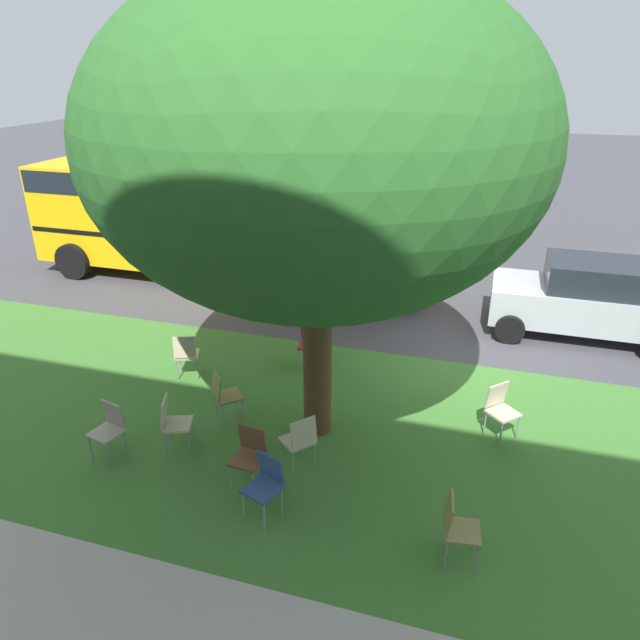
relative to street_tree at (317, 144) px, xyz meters
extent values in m
plane|color=#424247|center=(-2.04, -3.07, -4.42)|extent=(80.00, 80.00, 0.00)
cube|color=#3D752D|center=(-2.04, 0.13, -4.42)|extent=(48.00, 6.00, 0.01)
cylinder|color=brown|center=(0.00, 0.00, -2.93)|extent=(0.44, 0.44, 2.99)
ellipsoid|color=#2D6B28|center=(0.00, 0.00, 0.01)|extent=(6.05, 6.05, 4.47)
cube|color=beige|center=(0.00, 0.97, -3.98)|extent=(0.58, 0.58, 0.04)
cube|color=beige|center=(-0.14, 1.09, -3.74)|extent=(0.32, 0.36, 0.40)
cylinder|color=gray|center=(0.02, 0.73, -4.21)|extent=(0.02, 0.02, 0.42)
cylinder|color=gray|center=(0.25, 1.00, -4.21)|extent=(0.02, 0.02, 0.42)
cylinder|color=gray|center=(-0.24, 0.95, -4.21)|extent=(0.02, 0.02, 0.42)
cylinder|color=gray|center=(-0.01, 1.22, -4.21)|extent=(0.02, 0.02, 0.42)
cube|color=#335184|center=(0.10, 2.09, -3.98)|extent=(0.53, 0.52, 0.04)
cube|color=#335184|center=(0.03, 1.92, -3.74)|extent=(0.40, 0.22, 0.40)
cylinder|color=gray|center=(0.32, 2.19, -4.21)|extent=(0.02, 0.02, 0.42)
cylinder|color=gray|center=(-0.02, 2.31, -4.21)|extent=(0.02, 0.02, 0.42)
cylinder|color=gray|center=(0.21, 1.87, -4.21)|extent=(0.02, 0.02, 0.42)
cylinder|color=gray|center=(-0.13, 1.99, -4.21)|extent=(0.02, 0.02, 0.42)
cube|color=beige|center=(2.81, -0.92, -3.98)|extent=(0.54, 0.52, 0.04)
cube|color=beige|center=(2.74, -0.76, -3.74)|extent=(0.40, 0.22, 0.40)
cylinder|color=gray|center=(2.70, -1.15, -4.21)|extent=(0.02, 0.02, 0.42)
cylinder|color=gray|center=(3.04, -1.02, -4.21)|extent=(0.02, 0.02, 0.42)
cylinder|color=gray|center=(2.58, -0.83, -4.21)|extent=(0.02, 0.02, 0.42)
cylinder|color=gray|center=(2.92, -0.70, -4.21)|extent=(0.02, 0.02, 0.42)
cube|color=olive|center=(-2.40, 2.06, -3.98)|extent=(0.45, 0.46, 0.04)
cube|color=olive|center=(-2.22, 2.09, -3.74)|extent=(0.13, 0.41, 0.40)
cylinder|color=gray|center=(-2.59, 2.22, -4.21)|extent=(0.02, 0.02, 0.42)
cylinder|color=gray|center=(-2.55, 1.87, -4.21)|extent=(0.02, 0.02, 0.42)
cylinder|color=gray|center=(-2.25, 2.26, -4.21)|extent=(0.02, 0.02, 0.42)
cylinder|color=gray|center=(-2.21, 1.91, -4.21)|extent=(0.02, 0.02, 0.42)
cube|color=#B7332D|center=(0.75, -1.94, -3.98)|extent=(0.47, 0.45, 0.04)
cube|color=#B7332D|center=(0.78, -2.12, -3.74)|extent=(0.41, 0.14, 0.40)
cylinder|color=gray|center=(0.91, -1.75, -4.21)|extent=(0.02, 0.02, 0.42)
cylinder|color=gray|center=(0.55, -1.80, -4.21)|extent=(0.02, 0.02, 0.42)
cylinder|color=gray|center=(0.96, -2.08, -4.21)|extent=(0.02, 0.02, 0.42)
cylinder|color=gray|center=(0.60, -2.13, -4.21)|extent=(0.02, 0.02, 0.42)
cube|color=olive|center=(1.46, 0.17, -3.98)|extent=(0.58, 0.58, 0.04)
cube|color=olive|center=(1.59, 0.29, -3.74)|extent=(0.33, 0.35, 0.40)
cylinder|color=gray|center=(1.21, 0.19, -4.21)|extent=(0.02, 0.02, 0.42)
cylinder|color=gray|center=(1.45, -0.07, -4.21)|extent=(0.02, 0.02, 0.42)
cylinder|color=gray|center=(1.47, 0.42, -4.21)|extent=(0.02, 0.02, 0.42)
cylinder|color=gray|center=(1.71, 0.15, -4.21)|extent=(0.02, 0.02, 0.42)
cube|color=brown|center=(0.52, 1.60, -3.98)|extent=(0.46, 0.44, 0.04)
cube|color=brown|center=(0.50, 1.42, -3.74)|extent=(0.41, 0.12, 0.40)
cylinder|color=gray|center=(0.71, 1.75, -4.21)|extent=(0.02, 0.02, 0.42)
cylinder|color=gray|center=(0.35, 1.78, -4.21)|extent=(0.02, 0.02, 0.42)
cylinder|color=gray|center=(0.68, 1.41, -4.21)|extent=(0.02, 0.02, 0.42)
cylinder|color=gray|center=(0.32, 1.44, -4.21)|extent=(0.02, 0.02, 0.42)
cube|color=#ADA393|center=(2.74, 1.62, -3.98)|extent=(0.51, 0.49, 0.04)
cube|color=#ADA393|center=(2.69, 1.45, -3.74)|extent=(0.41, 0.18, 0.40)
cylinder|color=gray|center=(2.96, 1.74, -4.21)|extent=(0.02, 0.02, 0.42)
cylinder|color=gray|center=(2.61, 1.83, -4.21)|extent=(0.02, 0.02, 0.42)
cylinder|color=gray|center=(2.87, 1.41, -4.21)|extent=(0.02, 0.02, 0.42)
cylinder|color=gray|center=(2.52, 1.50, -4.21)|extent=(0.02, 0.02, 0.42)
cube|color=beige|center=(1.85, 1.11, -3.98)|extent=(0.52, 0.53, 0.04)
cube|color=beige|center=(2.02, 1.18, -3.74)|extent=(0.22, 0.40, 0.40)
cylinder|color=gray|center=(1.62, 1.22, -4.21)|extent=(0.02, 0.02, 0.42)
cylinder|color=gray|center=(1.75, 0.89, -4.21)|extent=(0.02, 0.02, 0.42)
cylinder|color=gray|center=(1.94, 1.34, -4.21)|extent=(0.02, 0.02, 0.42)
cylinder|color=gray|center=(2.07, 1.00, -4.21)|extent=(0.02, 0.02, 0.42)
cube|color=beige|center=(-2.81, -0.61, -3.98)|extent=(0.58, 0.58, 0.04)
cube|color=beige|center=(-2.68, -0.73, -3.74)|extent=(0.34, 0.35, 0.40)
cylinder|color=gray|center=(-2.81, -0.36, -4.21)|extent=(0.02, 0.02, 0.42)
cylinder|color=gray|center=(-3.06, -0.62, -4.21)|extent=(0.02, 0.02, 0.42)
cylinder|color=gray|center=(-2.56, -0.60, -4.21)|extent=(0.02, 0.02, 0.42)
cylinder|color=gray|center=(-2.81, -0.86, -4.21)|extent=(0.02, 0.02, 0.42)
cube|color=#ADB2B7|center=(-4.31, -4.96, -3.74)|extent=(3.70, 1.64, 0.76)
cube|color=#1E232B|center=(-4.46, -4.96, -3.09)|extent=(1.90, 1.44, 0.64)
cylinder|color=black|center=(-2.91, -4.09, -4.12)|extent=(0.60, 0.18, 0.60)
cylinder|color=black|center=(-2.91, -5.83, -4.12)|extent=(0.60, 0.18, 0.60)
cube|color=yellow|center=(4.27, -5.99, -2.79)|extent=(10.40, 2.44, 2.50)
cube|color=black|center=(4.27, -5.99, -3.14)|extent=(10.30, 2.46, 0.12)
cube|color=black|center=(4.27, -5.99, -1.89)|extent=(10.30, 2.46, 0.56)
cylinder|color=black|center=(8.27, -4.73, -3.94)|extent=(0.96, 0.28, 0.96)
cylinder|color=black|center=(8.27, -7.25, -3.94)|extent=(0.96, 0.28, 0.96)
cylinder|color=black|center=(0.27, -4.73, -3.94)|extent=(0.96, 0.28, 0.96)
cylinder|color=black|center=(0.27, -7.25, -3.94)|extent=(0.96, 0.28, 0.96)
camera|label=1|loc=(-2.30, 7.43, 1.03)|focal=32.57mm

